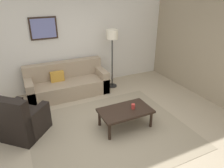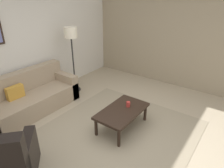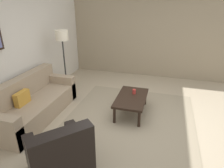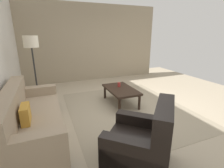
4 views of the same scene
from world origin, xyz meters
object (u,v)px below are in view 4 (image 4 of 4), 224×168
(armchair_leather, at_px, (143,147))
(cup, at_px, (119,85))
(couch_main, at_px, (29,122))
(lamp_standing, at_px, (32,49))
(coffee_table, at_px, (121,90))

(armchair_leather, height_order, cup, armchair_leather)
(couch_main, height_order, lamp_standing, lamp_standing)
(cup, height_order, lamp_standing, lamp_standing)
(armchair_leather, xyz_separation_m, cup, (2.21, -0.65, 0.16))
(armchair_leather, relative_size, cup, 10.46)
(coffee_table, bearing_deg, armchair_leather, 163.10)
(armchair_leather, xyz_separation_m, lamp_standing, (2.67, 1.34, 1.10))
(coffee_table, bearing_deg, couch_main, 109.25)
(armchair_leather, height_order, coffee_table, armchair_leather)
(couch_main, xyz_separation_m, coffee_table, (0.73, -2.09, 0.06))
(couch_main, height_order, coffee_table, couch_main)
(couch_main, height_order, cup, couch_main)
(couch_main, bearing_deg, lamp_standing, -5.17)
(couch_main, bearing_deg, coffee_table, -70.75)
(couch_main, height_order, armchair_leather, armchair_leather)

